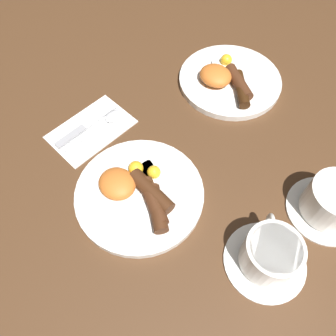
# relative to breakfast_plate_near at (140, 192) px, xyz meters

# --- Properties ---
(ground_plane) EXTENTS (3.00, 3.00, 0.00)m
(ground_plane) POSITION_rel_breakfast_plate_near_xyz_m (0.00, -0.00, -0.01)
(ground_plane) COLOR #4C301C
(breakfast_plate_near) EXTENTS (0.25, 0.25, 0.05)m
(breakfast_plate_near) POSITION_rel_breakfast_plate_near_xyz_m (0.00, 0.00, 0.00)
(breakfast_plate_near) COLOR white
(breakfast_plate_near) RESTS_ON ground_plane
(breakfast_plate_far) EXTENTS (0.24, 0.24, 0.05)m
(breakfast_plate_far) POSITION_rel_breakfast_plate_near_xyz_m (-0.06, 0.36, -0.00)
(breakfast_plate_far) COLOR white
(breakfast_plate_far) RESTS_ON ground_plane
(teacup_near) EXTENTS (0.14, 0.14, 0.08)m
(teacup_near) POSITION_rel_breakfast_plate_near_xyz_m (0.25, 0.06, 0.02)
(teacup_near) COLOR white
(teacup_near) RESTS_ON ground_plane
(teacup_far) EXTENTS (0.14, 0.14, 0.08)m
(teacup_far) POSITION_rel_breakfast_plate_near_xyz_m (0.27, 0.22, 0.02)
(teacup_far) COLOR white
(teacup_far) RESTS_ON ground_plane
(napkin) EXTENTS (0.12, 0.18, 0.01)m
(napkin) POSITION_rel_breakfast_plate_near_xyz_m (-0.19, 0.04, -0.01)
(napkin) COLOR white
(napkin) RESTS_ON ground_plane
(knife) EXTENTS (0.02, 0.16, 0.01)m
(knife) POSITION_rel_breakfast_plate_near_xyz_m (-0.21, 0.03, -0.01)
(knife) COLOR silver
(knife) RESTS_ON napkin
(spoon) EXTENTS (0.03, 0.16, 0.01)m
(spoon) POSITION_rel_breakfast_plate_near_xyz_m (-0.18, 0.08, -0.01)
(spoon) COLOR silver
(spoon) RESTS_ON napkin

